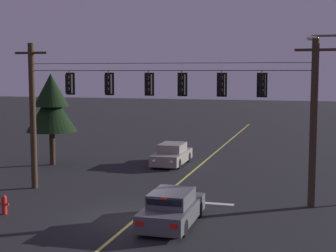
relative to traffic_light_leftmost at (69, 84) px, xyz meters
name	(u,v)px	position (x,y,z in m)	size (l,w,h in m)	color
ground_plane	(136,219)	(4.89, -3.97, -5.49)	(180.00, 180.00, 0.00)	black
lane_centre_stripe	(190,173)	(4.89, 6.02, -5.49)	(0.14, 60.00, 0.01)	#D1C64C
stop_bar_paint	(198,202)	(6.79, -0.58, -5.49)	(3.40, 0.36, 0.01)	silver
signal_span_assembly	(162,117)	(4.89, 0.02, -1.57)	(15.81, 0.32, 7.54)	#38281C
traffic_light_leftmost	(69,84)	(0.00, 0.00, 0.00)	(0.48, 0.41, 1.22)	black
traffic_light_left_inner	(108,84)	(2.12, 0.00, 0.00)	(0.48, 0.41, 1.22)	black
traffic_light_centre	(148,84)	(4.19, 0.00, 0.00)	(0.48, 0.41, 1.22)	black
traffic_light_right_inner	(182,84)	(5.84, 0.00, 0.00)	(0.48, 0.41, 1.22)	black
traffic_light_rightmost	(221,85)	(7.74, 0.00, 0.00)	(0.48, 0.41, 1.22)	black
traffic_light_far_right	(262,85)	(9.59, 0.00, 0.00)	(0.48, 0.41, 1.22)	black
car_waiting_near_lane	(172,209)	(6.54, -4.26, -4.84)	(1.80, 4.33, 1.39)	#4C4C51
car_oncoming_lead	(172,155)	(3.03, 8.58, -4.84)	(1.80, 4.42, 1.39)	gray
tree_verge_near	(51,106)	(-4.49, 6.37, -1.60)	(3.27, 3.27, 5.97)	#332316
fire_hydrant	(4,204)	(-0.79, -4.77, -5.05)	(0.44, 0.22, 0.84)	red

